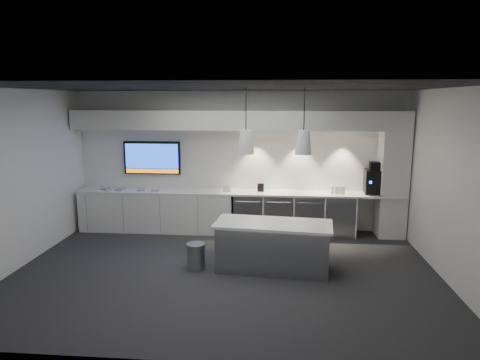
# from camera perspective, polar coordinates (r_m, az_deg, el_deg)

# --- Properties ---
(floor) EXTENTS (7.00, 7.00, 0.00)m
(floor) POSITION_cam_1_polar(r_m,az_deg,el_deg) (7.27, -1.99, -12.13)
(floor) COLOR #29292B
(floor) RESTS_ON ground
(ceiling) EXTENTS (7.00, 7.00, 0.00)m
(ceiling) POSITION_cam_1_polar(r_m,az_deg,el_deg) (6.70, -2.16, 12.24)
(ceiling) COLOR black
(ceiling) RESTS_ON wall_back
(wall_back) EXTENTS (7.00, 0.00, 7.00)m
(wall_back) POSITION_cam_1_polar(r_m,az_deg,el_deg) (9.28, -0.20, 2.53)
(wall_back) COLOR white
(wall_back) RESTS_ON floor
(wall_front) EXTENTS (7.00, 0.00, 7.00)m
(wall_front) POSITION_cam_1_polar(r_m,az_deg,el_deg) (4.43, -6.02, -6.69)
(wall_front) COLOR white
(wall_front) RESTS_ON floor
(wall_left) EXTENTS (0.00, 7.00, 7.00)m
(wall_left) POSITION_cam_1_polar(r_m,az_deg,el_deg) (8.04, -27.68, 0.02)
(wall_left) COLOR white
(wall_left) RESTS_ON floor
(wall_right) EXTENTS (0.00, 7.00, 7.00)m
(wall_right) POSITION_cam_1_polar(r_m,az_deg,el_deg) (7.29, 26.40, -0.86)
(wall_right) COLOR white
(wall_right) RESTS_ON floor
(back_counter) EXTENTS (6.80, 0.65, 0.04)m
(back_counter) POSITION_cam_1_polar(r_m,az_deg,el_deg) (9.07, -0.38, -1.65)
(back_counter) COLOR white
(back_counter) RESTS_ON left_base_cabinets
(left_base_cabinets) EXTENTS (3.30, 0.63, 0.86)m
(left_base_cabinets) POSITION_cam_1_polar(r_m,az_deg,el_deg) (9.50, -10.98, -4.07)
(left_base_cabinets) COLOR white
(left_base_cabinets) RESTS_ON floor
(fridge_unit_a) EXTENTS (0.60, 0.61, 0.85)m
(fridge_unit_a) POSITION_cam_1_polar(r_m,az_deg,el_deg) (9.16, 1.18, -4.45)
(fridge_unit_a) COLOR gray
(fridge_unit_a) RESTS_ON floor
(fridge_unit_b) EXTENTS (0.60, 0.61, 0.85)m
(fridge_unit_b) POSITION_cam_1_polar(r_m,az_deg,el_deg) (9.14, 5.14, -4.53)
(fridge_unit_b) COLOR gray
(fridge_unit_b) RESTS_ON floor
(fridge_unit_c) EXTENTS (0.60, 0.61, 0.85)m
(fridge_unit_c) POSITION_cam_1_polar(r_m,az_deg,el_deg) (9.17, 9.09, -4.58)
(fridge_unit_c) COLOR gray
(fridge_unit_c) RESTS_ON floor
(fridge_unit_d) EXTENTS (0.60, 0.61, 0.85)m
(fridge_unit_d) POSITION_cam_1_polar(r_m,az_deg,el_deg) (9.24, 13.00, -4.61)
(fridge_unit_d) COLOR gray
(fridge_unit_d) RESTS_ON floor
(backsplash) EXTENTS (4.60, 0.03, 1.30)m
(backsplash) POSITION_cam_1_polar(r_m,az_deg,el_deg) (9.22, 7.24, 2.70)
(backsplash) COLOR white
(backsplash) RESTS_ON wall_back
(soffit) EXTENTS (6.90, 0.60, 0.40)m
(soffit) POSITION_cam_1_polar(r_m,az_deg,el_deg) (8.90, -0.38, 8.00)
(soffit) COLOR white
(soffit) RESTS_ON wall_back
(column) EXTENTS (0.55, 0.55, 2.60)m
(column) POSITION_cam_1_polar(r_m,az_deg,el_deg) (9.29, 19.70, 0.65)
(column) COLOR white
(column) RESTS_ON floor
(wall_tv) EXTENTS (1.25, 0.07, 0.72)m
(wall_tv) POSITION_cam_1_polar(r_m,az_deg,el_deg) (9.58, -11.64, 2.92)
(wall_tv) COLOR black
(wall_tv) RESTS_ON wall_back
(island) EXTENTS (2.00, 1.02, 0.81)m
(island) POSITION_cam_1_polar(r_m,az_deg,el_deg) (7.24, 4.41, -8.77)
(island) COLOR gray
(island) RESTS_ON floor
(bin) EXTENTS (0.33, 0.33, 0.44)m
(bin) POSITION_cam_1_polar(r_m,az_deg,el_deg) (7.35, -5.89, -10.08)
(bin) COLOR gray
(bin) RESTS_ON floor
(coffee_machine) EXTENTS (0.39, 0.55, 0.66)m
(coffee_machine) POSITION_cam_1_polar(r_m,az_deg,el_deg) (9.22, 17.41, -0.09)
(coffee_machine) COLOR black
(coffee_machine) RESTS_ON back_counter
(sign_black) EXTENTS (0.14, 0.03, 0.18)m
(sign_black) POSITION_cam_1_polar(r_m,az_deg,el_deg) (9.02, 2.77, -1.02)
(sign_black) COLOR black
(sign_black) RESTS_ON back_counter
(sign_white) EXTENTS (0.18, 0.08, 0.14)m
(sign_white) POSITION_cam_1_polar(r_m,az_deg,el_deg) (9.02, -1.75, -1.14)
(sign_white) COLOR white
(sign_white) RESTS_ON back_counter
(cup_cluster) EXTENTS (0.30, 0.19, 0.16)m
(cup_cluster) POSITION_cam_1_polar(r_m,az_deg,el_deg) (9.09, 12.85, -1.25)
(cup_cluster) COLOR silver
(cup_cluster) RESTS_ON back_counter
(tray_a) EXTENTS (0.20, 0.20, 0.02)m
(tray_a) POSITION_cam_1_polar(r_m,az_deg,el_deg) (9.73, -17.49, -1.11)
(tray_a) COLOR gray
(tray_a) RESTS_ON back_counter
(tray_b) EXTENTS (0.19, 0.19, 0.02)m
(tray_b) POSITION_cam_1_polar(r_m,az_deg,el_deg) (9.58, -15.72, -1.18)
(tray_b) COLOR gray
(tray_b) RESTS_ON back_counter
(tray_c) EXTENTS (0.19, 0.19, 0.02)m
(tray_c) POSITION_cam_1_polar(r_m,az_deg,el_deg) (9.41, -13.03, -1.28)
(tray_c) COLOR gray
(tray_c) RESTS_ON back_counter
(tray_d) EXTENTS (0.20, 0.20, 0.02)m
(tray_d) POSITION_cam_1_polar(r_m,az_deg,el_deg) (9.30, -11.29, -1.34)
(tray_d) COLOR gray
(tray_d) RESTS_ON back_counter
(pendant_left) EXTENTS (0.27, 0.27, 1.09)m
(pendant_left) POSITION_cam_1_polar(r_m,az_deg,el_deg) (6.87, 0.79, 5.14)
(pendant_left) COLOR white
(pendant_left) RESTS_ON ceiling
(pendant_right) EXTENTS (0.27, 0.27, 1.09)m
(pendant_right) POSITION_cam_1_polar(r_m,az_deg,el_deg) (6.87, 8.46, 5.02)
(pendant_right) COLOR white
(pendant_right) RESTS_ON ceiling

